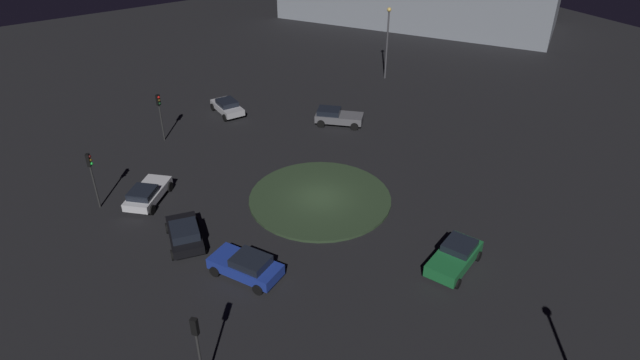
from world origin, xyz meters
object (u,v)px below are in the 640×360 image
object	(u,v)px
streetlamp_northwest	(388,36)
car_white	(147,193)
car_black	(185,234)
car_silver	(227,107)
car_blue	(247,266)
car_green	(455,256)
traffic_light_southwest	(160,108)
traffic_light_southeast	(197,340)
traffic_light_southwest_near	(91,170)
car_grey	(337,116)

from	to	relation	value
streetlamp_northwest	car_white	bearing A→B (deg)	-71.56
car_black	car_white	bearing A→B (deg)	18.06
car_silver	car_blue	world-z (taller)	car_blue
car_green	traffic_light_southwest	world-z (taller)	traffic_light_southwest
car_silver	traffic_light_southwest	distance (m)	7.40
car_green	car_silver	bearing A→B (deg)	-106.41
car_black	traffic_light_southeast	world-z (taller)	traffic_light_southeast
car_blue	traffic_light_southwest	distance (m)	19.46
car_black	traffic_light_southeast	xyz separation A→B (m)	(10.76, -3.24, 2.41)
car_blue	traffic_light_southeast	size ratio (longest dim) A/B	1.04
traffic_light_southeast	traffic_light_southwest_near	xyz separation A→B (m)	(-17.84, -0.26, -0.18)
car_black	car_grey	xyz separation A→B (m)	(-8.98, 17.71, 0.01)
car_blue	streetlamp_northwest	xyz separation A→B (m)	(-20.36, 26.50, 3.83)
car_blue	traffic_light_southwest_near	bearing A→B (deg)	-3.04
traffic_light_southwest_near	car_black	bearing A→B (deg)	-34.44
traffic_light_southwest_near	car_green	bearing A→B (deg)	-18.70
car_grey	traffic_light_southwest_near	world-z (taller)	traffic_light_southwest_near
traffic_light_southeast	streetlamp_northwest	world-z (taller)	streetlamp_northwest
car_blue	traffic_light_southwest_near	distance (m)	13.29
car_black	car_silver	distance (m)	19.43
car_blue	traffic_light_southwest	world-z (taller)	traffic_light_southwest
car_grey	car_white	xyz separation A→B (m)	(3.10, -18.22, -0.04)
car_green	traffic_light_southeast	world-z (taller)	traffic_light_southeast
car_black	traffic_light_southwest	size ratio (longest dim) A/B	1.05
car_green	traffic_light_southwest	size ratio (longest dim) A/B	1.11
traffic_light_southwest_near	car_white	bearing A→B (deg)	7.24
car_green	car_blue	bearing A→B (deg)	-49.94
car_blue	traffic_light_southwest_near	size ratio (longest dim) A/B	1.10
car_white	traffic_light_southwest_near	size ratio (longest dim) A/B	1.02
traffic_light_southeast	traffic_light_southwest_near	bearing A→B (deg)	52.44
car_green	traffic_light_southwest_near	bearing A→B (deg)	-68.93
car_black	car_white	distance (m)	5.89
traffic_light_southeast	car_silver	bearing A→B (deg)	24.83
car_silver	traffic_light_southeast	bearing A→B (deg)	153.78
car_black	car_grey	distance (m)	19.86
car_grey	car_silver	bearing A→B (deg)	178.25
car_black	traffic_light_southwest	distance (m)	15.02
car_white	traffic_light_southwest	xyz separation A→B (m)	(-8.53, 4.18, 2.21)
car_white	traffic_light_southwest	distance (m)	9.75
traffic_light_southwest_near	traffic_light_southwest	bearing A→B (deg)	74.78
car_white	streetlamp_northwest	size ratio (longest dim) A/B	0.57
car_silver	streetlamp_northwest	size ratio (longest dim) A/B	0.52
car_grey	car_white	size ratio (longest dim) A/B	0.99
car_black	streetlamp_northwest	xyz separation A→B (m)	(-15.50, 28.39, 3.85)
car_black	car_blue	world-z (taller)	car_blue
car_black	car_green	distance (m)	16.61
car_green	streetlamp_northwest	world-z (taller)	streetlamp_northwest
car_green	traffic_light_southwest_near	distance (m)	24.18
streetlamp_northwest	car_grey	bearing A→B (deg)	-58.55
car_black	car_green	world-z (taller)	car_green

